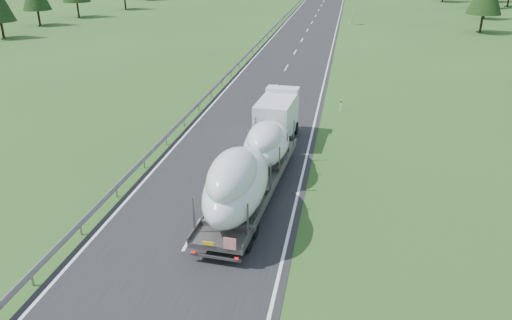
# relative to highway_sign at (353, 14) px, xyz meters

# --- Properties ---
(road_surface) EXTENTS (10.00, 400.00, 0.02)m
(road_surface) POSITION_rel_highway_sign_xyz_m (-7.20, 20.00, -1.80)
(road_surface) COLOR black
(road_surface) RESTS_ON ground
(guardrail) EXTENTS (0.10, 400.00, 0.76)m
(guardrail) POSITION_rel_highway_sign_xyz_m (-12.50, 19.94, -1.21)
(guardrail) COLOR slate
(guardrail) RESTS_ON ground
(highway_sign) EXTENTS (0.08, 0.90, 2.60)m
(highway_sign) POSITION_rel_highway_sign_xyz_m (0.00, 0.00, 0.00)
(highway_sign) COLOR slate
(highway_sign) RESTS_ON ground
(boat_truck) EXTENTS (3.41, 18.48, 4.27)m
(boat_truck) POSITION_rel_highway_sign_xyz_m (-5.02, -65.70, 0.37)
(boat_truck) COLOR silver
(boat_truck) RESTS_ON ground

